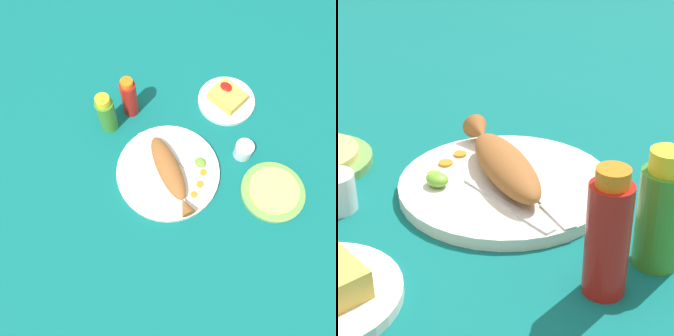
% 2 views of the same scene
% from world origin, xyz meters
% --- Properties ---
extents(ground_plane, '(4.00, 4.00, 0.00)m').
position_xyz_m(ground_plane, '(0.00, 0.00, 0.00)').
color(ground_plane, '#0C605B').
extents(main_plate, '(0.32, 0.32, 0.02)m').
position_xyz_m(main_plate, '(0.00, 0.00, 0.01)').
color(main_plate, silver).
rests_on(main_plate, ground_plane).
extents(fried_fish, '(0.27, 0.15, 0.05)m').
position_xyz_m(fried_fish, '(-0.01, 0.01, 0.04)').
color(fried_fish, '#935628').
rests_on(fried_fish, main_plate).
extents(fork_near, '(0.18, 0.06, 0.00)m').
position_xyz_m(fork_near, '(0.08, -0.01, 0.02)').
color(fork_near, silver).
rests_on(fork_near, main_plate).
extents(fork_far, '(0.19, 0.02, 0.00)m').
position_xyz_m(fork_far, '(0.07, -0.05, 0.02)').
color(fork_far, silver).
rests_on(fork_far, main_plate).
extents(carrot_slice_near, '(0.02, 0.02, 0.00)m').
position_xyz_m(carrot_slice_near, '(-0.11, 0.00, 0.02)').
color(carrot_slice_near, orange).
rests_on(carrot_slice_near, main_plate).
extents(carrot_slice_mid, '(0.02, 0.02, 0.00)m').
position_xyz_m(carrot_slice_mid, '(-0.10, -0.04, 0.02)').
color(carrot_slice_mid, orange).
rests_on(carrot_slice_mid, main_plate).
extents(carrot_slice_far, '(0.02, 0.02, 0.00)m').
position_xyz_m(carrot_slice_far, '(-0.08, -0.07, 0.02)').
color(carrot_slice_far, orange).
rests_on(carrot_slice_far, main_plate).
extents(lime_wedge_main, '(0.04, 0.03, 0.02)m').
position_xyz_m(lime_wedge_main, '(-0.05, -0.09, 0.03)').
color(lime_wedge_main, '#6BB233').
rests_on(lime_wedge_main, main_plate).
extents(hot_sauce_bottle_red, '(0.05, 0.05, 0.16)m').
position_xyz_m(hot_sauce_bottle_red, '(0.25, -0.07, 0.08)').
color(hot_sauce_bottle_red, '#B21914').
rests_on(hot_sauce_bottle_red, ground_plane).
extents(hot_sauce_bottle_green, '(0.06, 0.06, 0.16)m').
position_xyz_m(hot_sauce_bottle_green, '(0.26, 0.02, 0.07)').
color(hot_sauce_bottle_green, '#3D8428').
rests_on(hot_sauce_bottle_green, ground_plane).
extents(salt_cup, '(0.06, 0.06, 0.06)m').
position_xyz_m(salt_cup, '(-0.12, -0.22, 0.02)').
color(salt_cup, silver).
rests_on(salt_cup, ground_plane).
extents(side_plate_fries, '(0.20, 0.20, 0.01)m').
position_xyz_m(side_plate_fries, '(0.05, -0.33, 0.01)').
color(side_plate_fries, silver).
rests_on(side_plate_fries, ground_plane).
extents(fries_pile, '(0.11, 0.09, 0.04)m').
position_xyz_m(fries_pile, '(0.05, -0.33, 0.03)').
color(fries_pile, gold).
rests_on(fries_pile, side_plate_fries).
extents(tortilla_plate, '(0.20, 0.20, 0.01)m').
position_xyz_m(tortilla_plate, '(-0.27, -0.18, 0.01)').
color(tortilla_plate, '#6B9E4C').
rests_on(tortilla_plate, ground_plane).
extents(tortilla_stack, '(0.15, 0.15, 0.01)m').
position_xyz_m(tortilla_stack, '(-0.27, -0.18, 0.02)').
color(tortilla_stack, '#E0C666').
rests_on(tortilla_stack, tortilla_plate).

